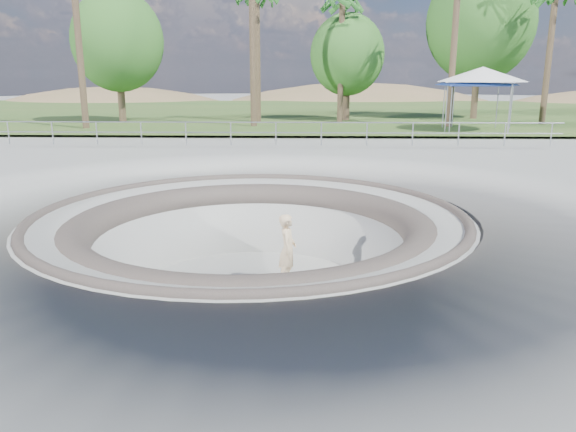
# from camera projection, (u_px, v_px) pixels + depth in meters

# --- Properties ---
(ground) EXTENTS (180.00, 180.00, 0.00)m
(ground) POSITION_uv_depth(u_px,v_px,m) (250.00, 215.00, 13.27)
(ground) COLOR gray
(ground) RESTS_ON ground
(skate_bowl) EXTENTS (14.00, 14.00, 4.10)m
(skate_bowl) POSITION_uv_depth(u_px,v_px,m) (251.00, 287.00, 13.72)
(skate_bowl) COLOR gray
(skate_bowl) RESTS_ON ground
(grass_strip) EXTENTS (180.00, 36.00, 0.12)m
(grass_strip) POSITION_uv_depth(u_px,v_px,m) (290.00, 112.00, 46.16)
(grass_strip) COLOR #365923
(grass_strip) RESTS_ON ground
(distant_hills) EXTENTS (103.20, 45.00, 28.60)m
(distant_hills) POSITION_uv_depth(u_px,v_px,m) (325.00, 158.00, 70.28)
(distant_hills) COLOR olive
(distant_hills) RESTS_ON ground
(safety_railing) EXTENTS (25.00, 0.06, 1.03)m
(safety_railing) POSITION_uv_depth(u_px,v_px,m) (276.00, 133.00, 24.73)
(safety_railing) COLOR gray
(safety_railing) RESTS_ON ground
(skateboard) EXTENTS (0.93, 0.46, 0.09)m
(skateboard) POSITION_uv_depth(u_px,v_px,m) (288.00, 285.00, 13.88)
(skateboard) COLOR olive
(skateboard) RESTS_ON ground
(skater) EXTENTS (0.45, 0.67, 1.78)m
(skater) POSITION_uv_depth(u_px,v_px,m) (288.00, 249.00, 13.66)
(skater) COLOR beige
(skater) RESTS_ON skateboard
(canopy_white) EXTENTS (6.16, 6.16, 3.32)m
(canopy_white) POSITION_uv_depth(u_px,v_px,m) (482.00, 75.00, 29.61)
(canopy_white) COLOR gray
(canopy_white) RESTS_ON ground
(canopy_blue) EXTENTS (6.10, 6.10, 3.10)m
(canopy_blue) POSITION_uv_depth(u_px,v_px,m) (477.00, 78.00, 29.66)
(canopy_blue) COLOR gray
(canopy_blue) RESTS_ON ground
(palm_d) EXTENTS (2.60, 2.60, 8.54)m
(palm_d) POSITION_uv_depth(u_px,v_px,m) (342.00, 2.00, 33.96)
(palm_d) COLOR brown
(palm_d) RESTS_ON ground
(bushy_tree_left) EXTENTS (5.58, 5.07, 8.05)m
(bushy_tree_left) POSITION_uv_depth(u_px,v_px,m) (117.00, 41.00, 34.08)
(bushy_tree_left) COLOR brown
(bushy_tree_left) RESTS_ON ground
(bushy_tree_mid) EXTENTS (4.76, 4.33, 6.87)m
(bushy_tree_mid) POSITION_uv_depth(u_px,v_px,m) (347.00, 55.00, 35.96)
(bushy_tree_mid) COLOR brown
(bushy_tree_mid) RESTS_ON ground
(bushy_tree_right) EXTENTS (7.08, 6.43, 10.21)m
(bushy_tree_right) POSITION_uv_depth(u_px,v_px,m) (481.00, 22.00, 36.78)
(bushy_tree_right) COLOR brown
(bushy_tree_right) RESTS_ON ground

